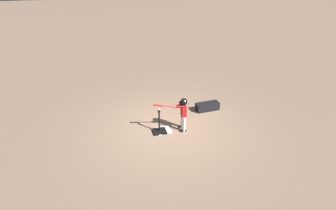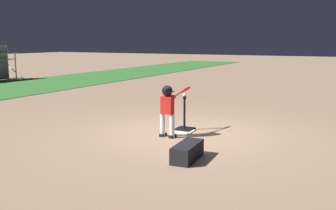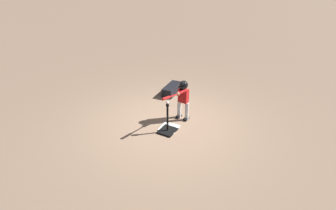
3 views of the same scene
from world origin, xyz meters
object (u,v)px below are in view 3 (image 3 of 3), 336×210
at_px(batting_tee, 168,128).
at_px(baseball, 167,103).
at_px(batter_child, 183,96).
at_px(equipment_bag, 172,89).

relative_size(batting_tee, baseball, 10.28).
height_order(batter_child, equipment_bag, batter_child).
bearing_deg(batter_child, baseball, -2.67).
bearing_deg(equipment_bag, batter_child, 33.89).
height_order(batting_tee, batter_child, batter_child).
height_order(baseball, equipment_bag, baseball).
bearing_deg(batter_child, batting_tee, -2.67).
xyz_separation_m(batter_child, equipment_bag, (-1.27, -1.02, -0.54)).
relative_size(batter_child, equipment_bag, 1.29).
relative_size(baseball, equipment_bag, 0.09).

